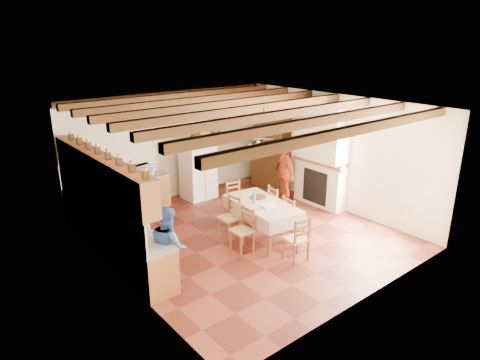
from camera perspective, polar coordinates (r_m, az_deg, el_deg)
name	(u,v)px	position (r m, az deg, el deg)	size (l,w,h in m)	color
floor	(245,236)	(9.98, 0.65, -7.42)	(6.00, 6.50, 0.02)	#4A1912
ceiling	(245,105)	(9.06, 0.72, 9.99)	(6.00, 6.50, 0.02)	silver
wall_back	(170,146)	(12.00, -9.35, 4.56)	(6.00, 0.02, 3.00)	beige
wall_front	(372,221)	(7.37, 17.18, -5.22)	(6.00, 0.02, 3.00)	beige
wall_left	(115,206)	(7.94, -16.30, -3.37)	(0.02, 6.50, 3.00)	beige
wall_right	(333,151)	(11.49, 12.33, 3.75)	(0.02, 6.50, 3.00)	beige
ceiling_beams	(245,110)	(9.08, 0.71, 9.37)	(6.00, 6.30, 0.16)	#3C2510
lower_cabinets_left	(113,235)	(9.37, -16.54, -7.09)	(0.60, 4.30, 0.86)	brown
lower_cabinets_back	(125,197)	(11.39, -15.03, -2.26)	(2.30, 0.60, 0.86)	brown
countertop_left	(111,216)	(9.19, -16.80, -4.56)	(0.62, 4.30, 0.04)	slate
countertop_back	(124,181)	(11.24, -15.22, -0.12)	(2.34, 0.62, 0.04)	slate
backsplash_left	(96,204)	(8.98, -18.66, -3.10)	(0.03, 4.30, 0.60)	beige
backsplash_back	(118,166)	(11.40, -15.95, 1.76)	(2.30, 0.03, 0.60)	beige
upper_cabinets	(100,172)	(8.82, -18.13, 1.06)	(0.35, 4.20, 0.70)	brown
fireplace	(320,155)	(11.42, 10.59, 3.25)	(0.56, 1.60, 2.80)	beige
wall_picture	(216,126)	(12.71, -3.28, 7.19)	(0.34, 0.03, 0.42)	#2F1E17
refrigerator	(198,169)	(12.00, -5.61, 1.48)	(0.85, 0.70, 1.69)	white
hutch	(272,152)	(12.76, 4.22, 3.79)	(0.51, 1.22, 2.21)	#331E0D
dining_table	(262,206)	(9.65, 2.97, -3.52)	(1.18, 1.98, 0.82)	beige
chandelier	(263,141)	(9.18, 3.13, 5.25)	(0.47, 0.47, 0.03)	black
chair_left_near	(242,230)	(9.12, 0.24, -6.64)	(0.42, 0.40, 0.96)	brown
chair_left_far	(229,217)	(9.73, -1.50, -4.94)	(0.42, 0.40, 0.96)	brown
chair_right_near	(294,216)	(9.84, 7.22, -4.82)	(0.42, 0.40, 0.96)	brown
chair_right_far	(278,205)	(10.46, 5.12, -3.28)	(0.42, 0.40, 0.96)	brown
chair_end_near	(297,238)	(8.84, 7.55, -7.67)	(0.42, 0.40, 0.96)	brown
chair_end_far	(237,200)	(10.67, -0.45, -2.74)	(0.42, 0.40, 0.96)	brown
person_man	(141,223)	(8.68, -13.08, -5.55)	(0.65, 0.43, 1.78)	white
person_woman_blue	(168,246)	(7.95, -9.57, -8.68)	(0.74, 0.58, 1.52)	#2F4F94
person_woman_red	(284,174)	(11.63, 5.91, 0.80)	(0.97, 0.40, 1.65)	#B64725
microwave	(144,171)	(11.41, -12.74, 1.23)	(0.52, 0.35, 0.29)	silver
fridge_vase	(196,134)	(11.73, -5.91, 6.09)	(0.28, 0.28, 0.30)	#331E0D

